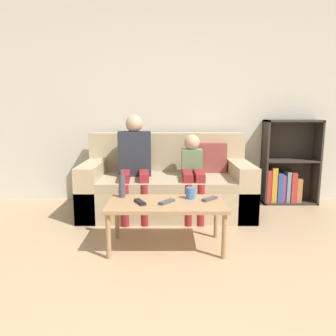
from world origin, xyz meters
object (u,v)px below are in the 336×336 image
object	(u,v)px
bottle	(123,186)
couch	(169,187)
cup_near	(192,193)
bookshelf	(287,172)
tv_remote_1	(141,202)
tv_remote_0	(168,202)
person_adult	(136,158)
tv_remote_2	(211,199)
coffee_table	(168,207)
person_child	(194,170)

from	to	relation	value
bottle	couch	bearing A→B (deg)	64.90
cup_near	bookshelf	bearing A→B (deg)	44.96
cup_near	tv_remote_1	size ratio (longest dim) A/B	0.59
bookshelf	bottle	bearing A→B (deg)	-146.71
cup_near	tv_remote_1	world-z (taller)	cup_near
tv_remote_0	bookshelf	bearing A→B (deg)	82.74
person_adult	tv_remote_0	xyz separation A→B (m)	(0.37, -0.97, -0.24)
couch	bottle	xyz separation A→B (m)	(-0.41, -0.88, 0.22)
bookshelf	cup_near	size ratio (longest dim) A/B	10.53
cup_near	tv_remote_0	size ratio (longest dim) A/B	0.63
cup_near	tv_remote_2	world-z (taller)	cup_near
bookshelf	person_adult	bearing A→B (deg)	-165.39
couch	coffee_table	distance (m)	1.04
couch	bookshelf	xyz separation A→B (m)	(1.54, 0.40, 0.11)
coffee_table	tv_remote_0	world-z (taller)	tv_remote_0
couch	person_adult	distance (m)	0.53
coffee_table	person_adult	bearing A→B (deg)	111.16
coffee_table	couch	bearing A→B (deg)	89.59
couch	person_child	size ratio (longest dim) A/B	2.10
couch	tv_remote_0	size ratio (longest dim) A/B	11.89
couch	cup_near	size ratio (longest dim) A/B	18.89
tv_remote_0	tv_remote_2	bearing A→B (deg)	53.06
tv_remote_0	bottle	size ratio (longest dim) A/B	0.64
tv_remote_2	bottle	xyz separation A→B (m)	(-0.79, 0.10, 0.10)
bottle	tv_remote_0	bearing A→B (deg)	-24.95
bookshelf	tv_remote_0	size ratio (longest dim) A/B	6.63
person_child	cup_near	distance (m)	0.78
coffee_table	cup_near	world-z (taller)	cup_near
person_child	tv_remote_0	xyz separation A→B (m)	(-0.29, -0.91, -0.11)
person_adult	person_child	xyz separation A→B (m)	(0.66, -0.06, -0.13)
coffee_table	cup_near	size ratio (longest dim) A/B	9.96
bookshelf	bottle	world-z (taller)	bookshelf
couch	cup_near	distance (m)	0.96
tv_remote_0	tv_remote_1	world-z (taller)	same
person_child	coffee_table	bearing A→B (deg)	-108.08
cup_near	tv_remote_2	bearing A→B (deg)	-15.53
couch	coffee_table	world-z (taller)	couch
person_adult	tv_remote_1	distance (m)	1.02
person_adult	tv_remote_1	world-z (taller)	person_adult
person_child	bottle	size ratio (longest dim) A/B	3.64
coffee_table	person_child	distance (m)	0.95
bookshelf	cup_near	bearing A→B (deg)	-135.04
bookshelf	coffee_table	size ratio (longest dim) A/B	1.06
tv_remote_0	coffee_table	bearing A→B (deg)	136.15
tv_remote_0	tv_remote_1	xyz separation A→B (m)	(-0.23, -0.01, 0.00)
person_child	cup_near	world-z (taller)	person_child
tv_remote_2	tv_remote_1	bearing A→B (deg)	-124.87
bookshelf	tv_remote_2	distance (m)	1.80
tv_remote_1	couch	bearing A→B (deg)	51.39
tv_remote_1	bookshelf	bearing A→B (deg)	13.45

